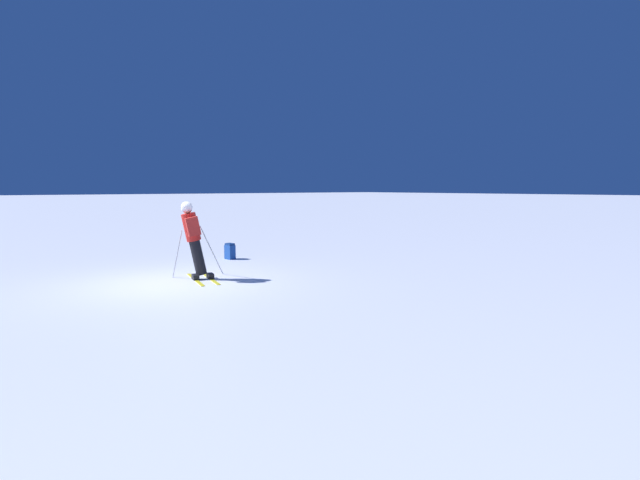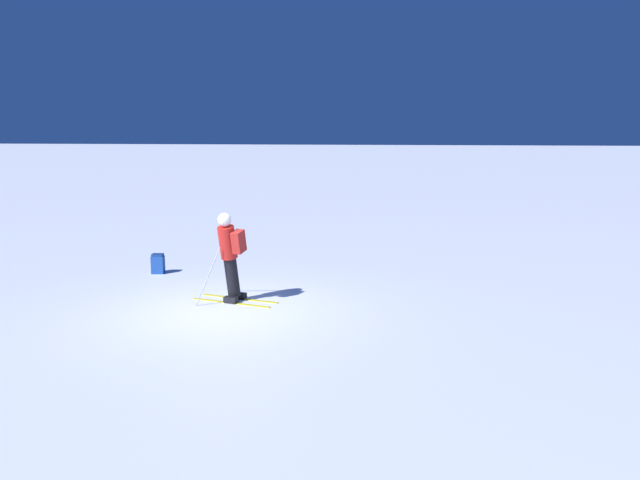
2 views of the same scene
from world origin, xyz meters
The scene contains 3 objects.
ground_plane centered at (0.00, 0.00, 0.00)m, with size 300.00×300.00×0.00m, color white.
skier centered at (-0.58, -0.02, 1.08)m, with size 1.28×1.86×1.93m.
spare_backpack centered at (-2.95, -2.64, 0.24)m, with size 0.26×0.33×0.50m.
Camera 1 is at (4.44, 11.16, 2.24)m, focal length 28.00 mm.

